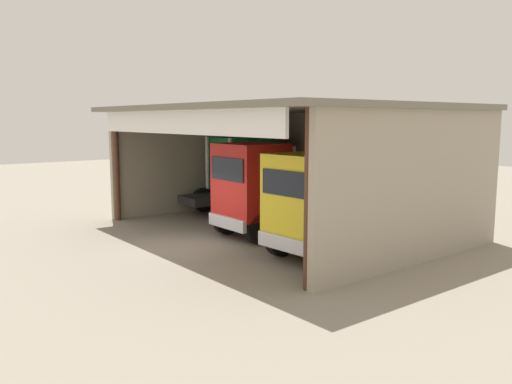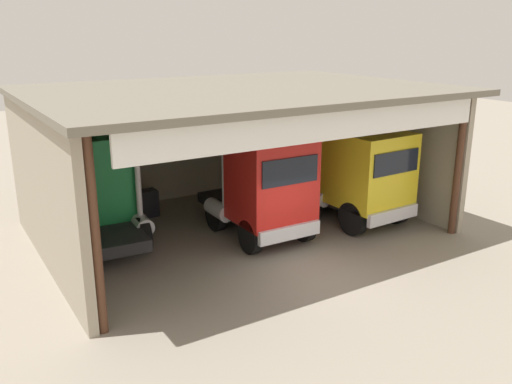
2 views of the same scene
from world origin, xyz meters
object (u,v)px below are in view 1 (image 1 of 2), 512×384
at_px(oil_drum, 306,205).
at_px(tool_cart, 296,203).
at_px(truck_red_center_bay, 258,189).
at_px(truck_green_right_bay, 238,173).
at_px(truck_yellow_center_left_bay, 321,203).

bearing_deg(oil_drum, tool_cart, -132.39).
bearing_deg(tool_cart, oil_drum, 47.61).
bearing_deg(truck_red_center_bay, tool_cart, -58.91).
relative_size(truck_green_right_bay, truck_yellow_center_left_bay, 0.90).
distance_m(oil_drum, tool_cart, 0.45).
relative_size(truck_green_right_bay, truck_red_center_bay, 0.90).
distance_m(truck_red_center_bay, truck_yellow_center_left_bay, 3.79).
height_order(truck_green_right_bay, truck_red_center_bay, truck_green_right_bay).
distance_m(truck_yellow_center_left_bay, oil_drum, 7.97).
xyz_separation_m(truck_green_right_bay, truck_yellow_center_left_bay, (8.50, -2.94, -0.08)).
distance_m(truck_red_center_bay, tool_cart, 5.19).
bearing_deg(tool_cart, truck_green_right_bay, -140.82).
bearing_deg(truck_green_right_bay, tool_cart, 42.71).
xyz_separation_m(truck_green_right_bay, oil_drum, (2.50, 2.12, -1.44)).
xyz_separation_m(truck_yellow_center_left_bay, oil_drum, (-6.00, 5.07, -1.36)).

